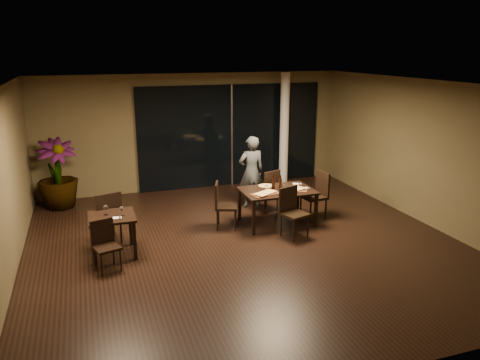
{
  "coord_description": "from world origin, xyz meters",
  "views": [
    {
      "loc": [
        -2.74,
        -7.81,
        3.61
      ],
      "look_at": [
        0.16,
        0.76,
        1.05
      ],
      "focal_mm": 35.0,
      "sensor_mm": 36.0,
      "label": 1
    }
  ],
  "objects_px": {
    "chair_side_far": "(108,215)",
    "diner": "(251,172)",
    "chair_main_far": "(268,189)",
    "side_table": "(112,222)",
    "chair_main_near": "(292,209)",
    "chair_main_right": "(317,192)",
    "potted_plant": "(57,174)",
    "chair_main_left": "(222,203)",
    "bottle_c": "(273,181)",
    "main_table": "(277,193)",
    "chair_side_near": "(105,242)",
    "bottle_a": "(273,182)",
    "bottle_b": "(280,182)"
  },
  "relations": [
    {
      "from": "chair_side_far",
      "to": "chair_side_near",
      "type": "xyz_separation_m",
      "value": [
        -0.12,
        -1.06,
        -0.1
      ]
    },
    {
      "from": "chair_main_right",
      "to": "chair_side_near",
      "type": "relative_size",
      "value": 1.21
    },
    {
      "from": "chair_main_near",
      "to": "chair_main_right",
      "type": "relative_size",
      "value": 0.95
    },
    {
      "from": "chair_main_far",
      "to": "bottle_c",
      "type": "height_order",
      "value": "bottle_c"
    },
    {
      "from": "chair_main_left",
      "to": "potted_plant",
      "type": "bearing_deg",
      "value": 72.68
    },
    {
      "from": "chair_side_near",
      "to": "bottle_c",
      "type": "distance_m",
      "value": 3.74
    },
    {
      "from": "side_table",
      "to": "potted_plant",
      "type": "xyz_separation_m",
      "value": [
        -1.0,
        3.1,
        0.19
      ]
    },
    {
      "from": "potted_plant",
      "to": "diner",
      "type": "bearing_deg",
      "value": -17.85
    },
    {
      "from": "diner",
      "to": "bottle_c",
      "type": "relative_size",
      "value": 5.64
    },
    {
      "from": "main_table",
      "to": "chair_main_right",
      "type": "relative_size",
      "value": 1.45
    },
    {
      "from": "main_table",
      "to": "chair_main_far",
      "type": "height_order",
      "value": "chair_main_far"
    },
    {
      "from": "chair_side_far",
      "to": "diner",
      "type": "height_order",
      "value": "diner"
    },
    {
      "from": "side_table",
      "to": "chair_main_near",
      "type": "xyz_separation_m",
      "value": [
        3.42,
        -0.19,
        -0.07
      ]
    },
    {
      "from": "chair_main_right",
      "to": "potted_plant",
      "type": "height_order",
      "value": "potted_plant"
    },
    {
      "from": "potted_plant",
      "to": "chair_main_left",
      "type": "bearing_deg",
      "value": -37.12
    },
    {
      "from": "chair_main_near",
      "to": "chair_side_far",
      "type": "relative_size",
      "value": 0.95
    },
    {
      "from": "chair_side_near",
      "to": "chair_side_far",
      "type": "bearing_deg",
      "value": 67.11
    },
    {
      "from": "potted_plant",
      "to": "bottle_b",
      "type": "bearing_deg",
      "value": -30.13
    },
    {
      "from": "chair_main_left",
      "to": "chair_main_right",
      "type": "distance_m",
      "value": 2.13
    },
    {
      "from": "potted_plant",
      "to": "chair_main_right",
      "type": "bearing_deg",
      "value": -25.36
    },
    {
      "from": "chair_side_far",
      "to": "bottle_a",
      "type": "bearing_deg",
      "value": 163.92
    },
    {
      "from": "chair_main_far",
      "to": "potted_plant",
      "type": "bearing_deg",
      "value": -41.75
    },
    {
      "from": "chair_main_left",
      "to": "chair_main_right",
      "type": "xyz_separation_m",
      "value": [
        2.13,
        -0.09,
        0.04
      ]
    },
    {
      "from": "side_table",
      "to": "chair_side_far",
      "type": "distance_m",
      "value": 0.54
    },
    {
      "from": "chair_side_near",
      "to": "main_table",
      "type": "bearing_deg",
      "value": -0.67
    },
    {
      "from": "bottle_a",
      "to": "bottle_b",
      "type": "distance_m",
      "value": 0.15
    },
    {
      "from": "chair_main_near",
      "to": "chair_side_near",
      "type": "height_order",
      "value": "chair_main_near"
    },
    {
      "from": "chair_main_right",
      "to": "main_table",
      "type": "bearing_deg",
      "value": -93.19
    },
    {
      "from": "chair_main_far",
      "to": "bottle_b",
      "type": "relative_size",
      "value": 3.17
    },
    {
      "from": "bottle_a",
      "to": "bottle_c",
      "type": "distance_m",
      "value": 0.08
    },
    {
      "from": "diner",
      "to": "bottle_c",
      "type": "xyz_separation_m",
      "value": [
        0.1,
        -1.08,
        0.06
      ]
    },
    {
      "from": "side_table",
      "to": "bottle_b",
      "type": "height_order",
      "value": "bottle_b"
    },
    {
      "from": "side_table",
      "to": "chair_main_near",
      "type": "bearing_deg",
      "value": -3.26
    },
    {
      "from": "chair_main_left",
      "to": "chair_side_near",
      "type": "bearing_deg",
      "value": 135.64
    },
    {
      "from": "chair_main_right",
      "to": "potted_plant",
      "type": "relative_size",
      "value": 0.64
    },
    {
      "from": "chair_main_right",
      "to": "diner",
      "type": "height_order",
      "value": "diner"
    },
    {
      "from": "chair_main_left",
      "to": "bottle_b",
      "type": "relative_size",
      "value": 3.1
    },
    {
      "from": "chair_main_near",
      "to": "diner",
      "type": "distance_m",
      "value": 1.95
    },
    {
      "from": "chair_main_near",
      "to": "potted_plant",
      "type": "distance_m",
      "value": 5.52
    },
    {
      "from": "chair_main_near",
      "to": "chair_main_far",
      "type": "bearing_deg",
      "value": 68.67
    },
    {
      "from": "chair_main_far",
      "to": "bottle_a",
      "type": "height_order",
      "value": "bottle_a"
    },
    {
      "from": "diner",
      "to": "bottle_a",
      "type": "distance_m",
      "value": 1.16
    },
    {
      "from": "chair_main_near",
      "to": "potted_plant",
      "type": "height_order",
      "value": "potted_plant"
    },
    {
      "from": "main_table",
      "to": "bottle_b",
      "type": "distance_m",
      "value": 0.24
    },
    {
      "from": "potted_plant",
      "to": "bottle_a",
      "type": "distance_m",
      "value": 5.01
    },
    {
      "from": "chair_main_far",
      "to": "chair_side_far",
      "type": "bearing_deg",
      "value": -8.11
    },
    {
      "from": "chair_main_left",
      "to": "bottle_a",
      "type": "xyz_separation_m",
      "value": [
        1.09,
        -0.08,
        0.36
      ]
    },
    {
      "from": "chair_main_near",
      "to": "chair_main_right",
      "type": "bearing_deg",
      "value": 20.21
    },
    {
      "from": "chair_side_far",
      "to": "bottle_c",
      "type": "distance_m",
      "value": 3.43
    },
    {
      "from": "chair_main_near",
      "to": "chair_main_right",
      "type": "height_order",
      "value": "chair_main_right"
    }
  ]
}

